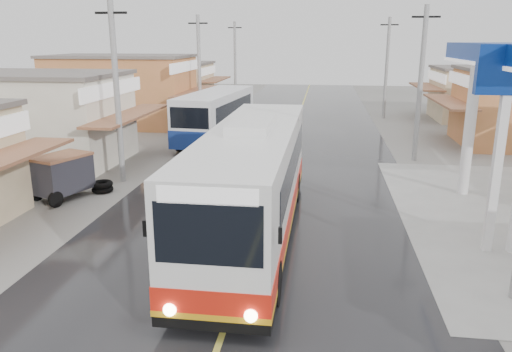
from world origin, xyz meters
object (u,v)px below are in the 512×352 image
Objects in this scene: second_bus at (216,115)px; tyre_stack at (102,187)px; coach_bus at (253,181)px; cyclist at (210,170)px; tricycle_near at (62,174)px.

second_bus is 11.65m from tyre_stack.
coach_bus is 8.30m from tyre_stack.
tyre_stack is at bearing 150.81° from coach_bus.
cyclist is 0.74× the size of tricycle_near.
tyre_stack is (-2.59, -11.27, -1.45)m from second_bus.
cyclist is (1.73, -9.51, -1.02)m from second_bus.
tricycle_near reaches higher than tyre_stack.
second_bus is at bearing 82.64° from cyclist.
tricycle_near is at bearing 160.70° from coach_bus.
second_bus is 3.49× the size of tricycle_near.
tricycle_near is at bearing -138.19° from tyre_stack.
coach_bus reaches higher than tyre_stack.
tyre_stack is (-7.08, 4.01, -1.65)m from coach_bus.
second_bus is 4.73× the size of cyclist.
coach_bus is 6.51m from cyclist.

